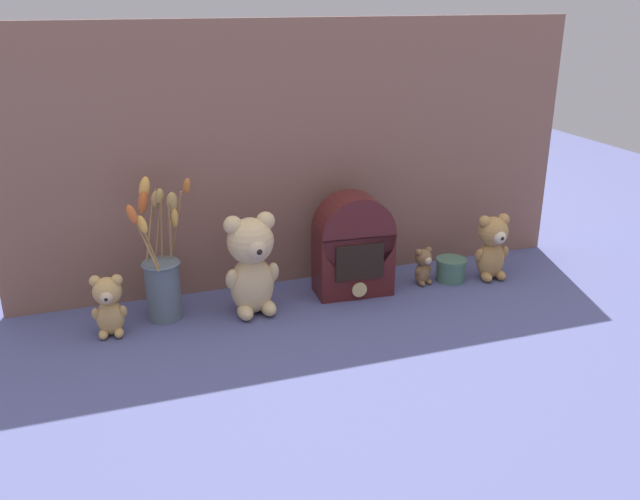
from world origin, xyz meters
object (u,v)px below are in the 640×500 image
(teddy_bear_medium, at_px, (492,245))
(teddy_bear_small, at_px, (109,304))
(decorative_tin_tall, at_px, (451,269))
(teddy_bear_tiny, at_px, (423,265))
(teddy_bear_large, at_px, (251,263))
(vintage_radio, at_px, (353,246))
(flower_vase, at_px, (162,275))

(teddy_bear_medium, bearing_deg, teddy_bear_small, -179.57)
(teddy_bear_medium, distance_m, decorative_tin_tall, 0.13)
(teddy_bear_medium, distance_m, teddy_bear_tiny, 0.20)
(decorative_tin_tall, bearing_deg, teddy_bear_small, -178.21)
(teddy_bear_medium, height_order, decorative_tin_tall, teddy_bear_medium)
(teddy_bear_medium, bearing_deg, teddy_bear_large, 179.96)
(teddy_bear_small, height_order, vintage_radio, vintage_radio)
(teddy_bear_medium, relative_size, flower_vase, 0.53)
(teddy_bear_tiny, height_order, decorative_tin_tall, teddy_bear_tiny)
(teddy_bear_medium, xyz_separation_m, vintage_radio, (-0.39, 0.03, 0.03))
(teddy_bear_large, distance_m, decorative_tin_tall, 0.56)
(teddy_bear_tiny, bearing_deg, vintage_radio, 177.03)
(flower_vase, height_order, vintage_radio, flower_vase)
(decorative_tin_tall, bearing_deg, vintage_radio, 177.34)
(teddy_bear_medium, height_order, teddy_bear_small, teddy_bear_medium)
(vintage_radio, height_order, decorative_tin_tall, vintage_radio)
(teddy_bear_large, height_order, teddy_bear_small, teddy_bear_large)
(teddy_bear_small, distance_m, decorative_tin_tall, 0.89)
(teddy_bear_tiny, bearing_deg, teddy_bear_small, -177.83)
(flower_vase, relative_size, vintage_radio, 1.28)
(teddy_bear_tiny, relative_size, vintage_radio, 0.39)
(teddy_bear_large, bearing_deg, teddy_bear_medium, -0.04)
(teddy_bear_small, height_order, teddy_bear_tiny, teddy_bear_small)
(flower_vase, height_order, decorative_tin_tall, flower_vase)
(teddy_bear_large, distance_m, teddy_bear_tiny, 0.48)
(teddy_bear_large, height_order, decorative_tin_tall, teddy_bear_large)
(flower_vase, distance_m, decorative_tin_tall, 0.77)
(teddy_bear_large, height_order, teddy_bear_tiny, teddy_bear_large)
(teddy_bear_tiny, height_order, flower_vase, flower_vase)
(teddy_bear_medium, distance_m, flower_vase, 0.87)
(teddy_bear_large, xyz_separation_m, teddy_bear_small, (-0.33, -0.01, -0.06))
(teddy_bear_large, relative_size, decorative_tin_tall, 3.08)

